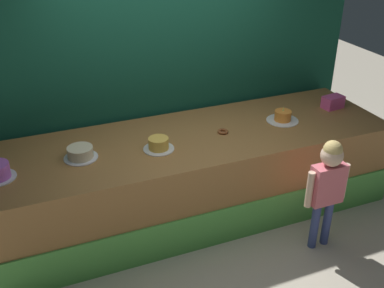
{
  "coord_description": "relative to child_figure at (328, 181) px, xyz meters",
  "views": [
    {
      "loc": [
        -1.51,
        -3.19,
        2.99
      ],
      "look_at": [
        -0.06,
        0.37,
        0.95
      ],
      "focal_mm": 42.98,
      "sensor_mm": 36.0,
      "label": 1
    }
  ],
  "objects": [
    {
      "name": "child_figure",
      "position": [
        0.0,
        0.0,
        0.0
      ],
      "size": [
        0.44,
        0.2,
        1.15
      ],
      "color": "#3F4C8C",
      "rests_on": "ground_plane"
    },
    {
      "name": "ground_plane",
      "position": [
        -0.96,
        0.38,
        -0.74
      ],
      "size": [
        12.0,
        12.0,
        0.0
      ],
      "primitive_type": "plane",
      "color": "#BCB29E"
    },
    {
      "name": "pink_box",
      "position": [
        0.83,
        1.07,
        0.23
      ],
      "size": [
        0.25,
        0.17,
        0.14
      ],
      "primitive_type": "cube",
      "rotation": [
        0.0,
        0.0,
        0.13
      ],
      "color": "#ED549D",
      "rests_on": "stage_platform"
    },
    {
      "name": "cake_far_right",
      "position": [
        0.11,
        0.98,
        0.21
      ],
      "size": [
        0.34,
        0.34,
        0.17
      ],
      "color": "white",
      "rests_on": "stage_platform"
    },
    {
      "name": "cake_center_left",
      "position": [
        -2.04,
        0.98,
        0.21
      ],
      "size": [
        0.31,
        0.31,
        0.11
      ],
      "color": "silver",
      "rests_on": "stage_platform"
    },
    {
      "name": "stage_platform",
      "position": [
        -0.96,
        1.0,
        -0.29
      ],
      "size": [
        4.22,
        1.26,
        0.9
      ],
      "color": "#9E6B38",
      "rests_on": "ground_plane"
    },
    {
      "name": "curtain_backdrop",
      "position": [
        -0.96,
        1.72,
        0.57
      ],
      "size": [
        4.52,
        0.08,
        2.63
      ],
      "primitive_type": "cube",
      "color": "#144C38",
      "rests_on": "ground_plane"
    },
    {
      "name": "cake_center_right",
      "position": [
        -1.32,
        0.87,
        0.21
      ],
      "size": [
        0.3,
        0.3,
        0.12
      ],
      "color": "white",
      "rests_on": "stage_platform"
    },
    {
      "name": "donut",
      "position": [
        -0.61,
        0.96,
        0.17
      ],
      "size": [
        0.11,
        0.11,
        0.03
      ],
      "primitive_type": "torus",
      "color": "brown",
      "rests_on": "stage_platform"
    }
  ]
}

